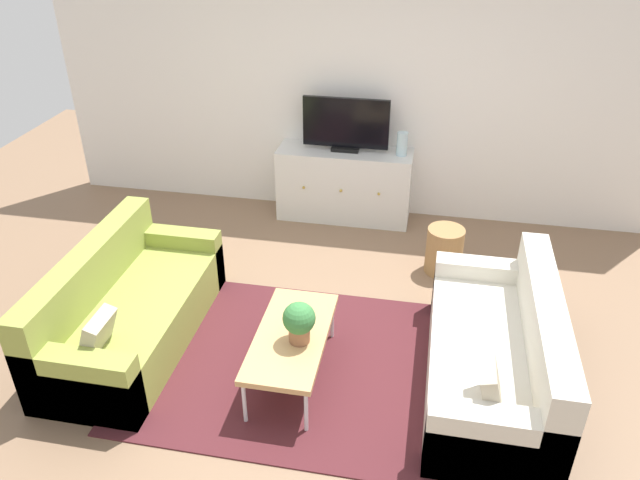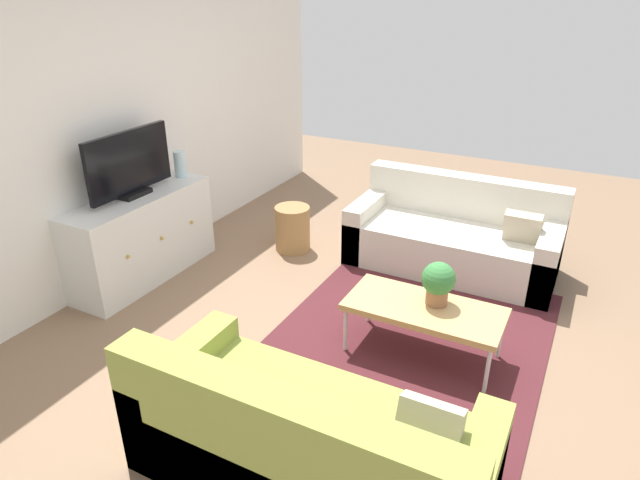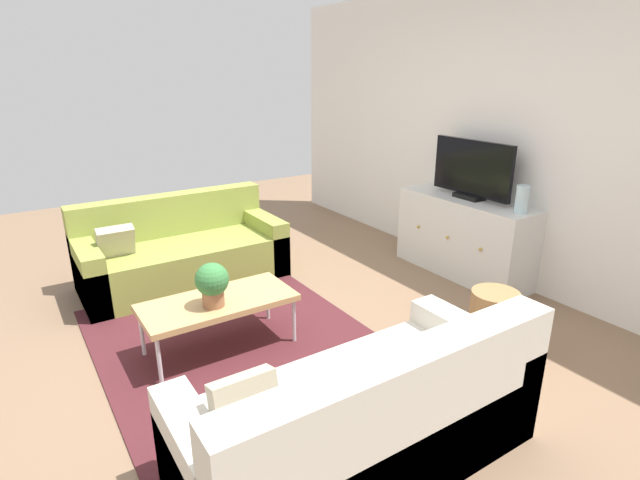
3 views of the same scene
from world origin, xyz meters
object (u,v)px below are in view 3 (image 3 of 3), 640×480
at_px(couch_right_side, 367,425).
at_px(tv_console, 464,237).
at_px(glass_vase, 522,199).
at_px(potted_plant, 212,283).
at_px(couch_left_side, 180,253).
at_px(coffee_table, 218,304).
at_px(wicker_basket, 493,320).
at_px(flat_screen_tv, 472,170).

relative_size(couch_right_side, tv_console, 1.31).
xyz_separation_m(tv_console, glass_vase, (0.58, 0.00, 0.50)).
relative_size(couch_right_side, potted_plant, 5.89).
height_order(couch_right_side, tv_console, couch_right_side).
bearing_deg(potted_plant, glass_vase, 79.49).
distance_m(couch_right_side, tv_console, 2.81).
distance_m(couch_right_side, glass_vase, 2.62).
xyz_separation_m(couch_left_side, glass_vase, (1.94, 2.37, 0.62)).
relative_size(coffee_table, glass_vase, 4.47).
relative_size(tv_console, glass_vase, 5.83).
xyz_separation_m(coffee_table, potted_plant, (0.07, -0.06, 0.20)).
bearing_deg(wicker_basket, couch_left_side, -148.72).
relative_size(couch_right_side, coffee_table, 1.71).
relative_size(glass_vase, wicker_basket, 0.54).
height_order(couch_left_side, coffee_table, couch_left_side).
bearing_deg(coffee_table, tv_console, 90.51).
xyz_separation_m(couch_right_side, wicker_basket, (-0.42, 1.49, -0.05)).
bearing_deg(tv_console, glass_vase, 0.00).
distance_m(potted_plant, wicker_basket, 2.01).
distance_m(couch_left_side, couch_right_side, 2.87).
height_order(couch_left_side, wicker_basket, couch_left_side).
height_order(couch_left_side, potted_plant, couch_left_side).
bearing_deg(wicker_basket, tv_console, 140.58).
bearing_deg(flat_screen_tv, wicker_basket, -40.04).
distance_m(potted_plant, flat_screen_tv, 2.67).
xyz_separation_m(couch_left_side, potted_plant, (1.46, -0.23, 0.30)).
relative_size(couch_right_side, glass_vase, 7.64).
bearing_deg(wicker_basket, glass_vase, 119.48).
xyz_separation_m(potted_plant, glass_vase, (0.48, 2.61, 0.32)).
bearing_deg(wicker_basket, coffee_table, -122.51).
xyz_separation_m(coffee_table, flat_screen_tv, (-0.02, 2.57, 0.67)).
bearing_deg(couch_left_side, coffee_table, -7.18).
bearing_deg(tv_console, couch_left_side, -119.90).
bearing_deg(potted_plant, tv_console, 92.09).
bearing_deg(potted_plant, couch_right_side, 9.37).
bearing_deg(coffee_table, couch_right_side, 6.73).
xyz_separation_m(couch_left_side, wicker_basket, (2.45, 1.49, -0.05)).
height_order(flat_screen_tv, glass_vase, flat_screen_tv).
distance_m(couch_left_side, flat_screen_tv, 2.86).
xyz_separation_m(coffee_table, glass_vase, (0.56, 2.55, 0.52)).
height_order(couch_left_side, flat_screen_tv, flat_screen_tv).
bearing_deg(couch_left_side, tv_console, 60.10).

